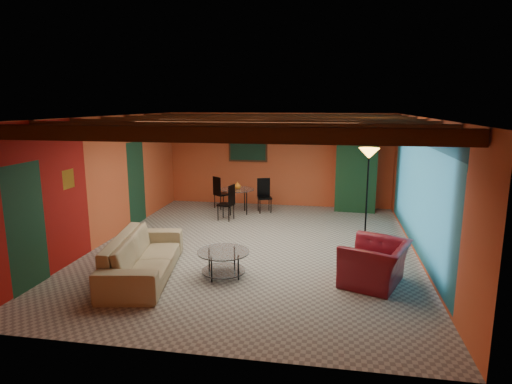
% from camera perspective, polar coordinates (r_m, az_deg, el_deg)
% --- Properties ---
extents(room, '(6.52, 8.01, 2.71)m').
position_cam_1_polar(room, '(8.79, -0.10, 7.64)').
color(room, gray).
rests_on(room, ground).
extents(sofa, '(1.38, 2.60, 0.72)m').
position_cam_1_polar(sofa, '(7.87, -14.54, -8.13)').
color(sofa, '#988662').
rests_on(sofa, ground).
extents(armchair, '(1.30, 1.38, 0.72)m').
position_cam_1_polar(armchair, '(7.55, 15.36, -9.01)').
color(armchair, maroon).
rests_on(armchair, ground).
extents(coffee_table, '(1.17, 1.17, 0.46)m').
position_cam_1_polar(coffee_table, '(7.66, -4.29, -9.34)').
color(coffee_table, white).
rests_on(coffee_table, ground).
extents(dining_table, '(2.29, 2.29, 0.94)m').
position_cam_1_polar(dining_table, '(11.87, -2.44, -0.58)').
color(dining_table, silver).
rests_on(dining_table, ground).
extents(armoire, '(1.09, 0.59, 1.86)m').
position_cam_1_polar(armoire, '(12.41, 12.91, 1.84)').
color(armoire, maroon).
rests_on(armoire, ground).
extents(floor_lamp, '(0.54, 0.54, 2.07)m').
position_cam_1_polar(floor_lamp, '(9.40, 14.34, -0.62)').
color(floor_lamp, black).
rests_on(floor_lamp, ground).
extents(ceiling_fan, '(1.50, 1.50, 0.44)m').
position_cam_1_polar(ceiling_fan, '(8.68, -0.23, 7.59)').
color(ceiling_fan, '#472614').
rests_on(ceiling_fan, ceiling).
extents(painting, '(1.05, 0.03, 0.65)m').
position_cam_1_polar(painting, '(12.78, -1.07, 5.66)').
color(painting, black).
rests_on(painting, wall_back).
extents(potted_plant, '(0.45, 0.41, 0.44)m').
position_cam_1_polar(potted_plant, '(12.27, 13.15, 7.13)').
color(potted_plant, '#26661E').
rests_on(potted_plant, armoire).
extents(vase, '(0.23, 0.23, 0.20)m').
position_cam_1_polar(vase, '(11.76, -2.47, 2.13)').
color(vase, orange).
rests_on(vase, dining_table).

